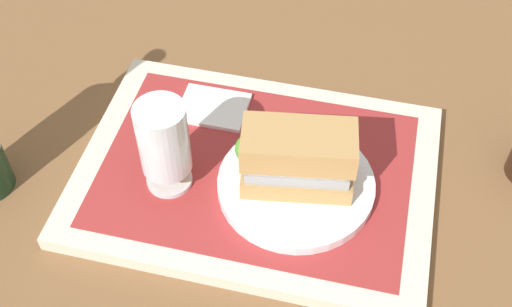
{
  "coord_description": "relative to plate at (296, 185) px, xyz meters",
  "views": [
    {
      "loc": [
        -0.12,
        0.51,
        0.66
      ],
      "look_at": [
        0.0,
        0.0,
        0.05
      ],
      "focal_mm": 46.59,
      "sensor_mm": 36.0,
      "label": 1
    }
  ],
  "objects": [
    {
      "name": "sandwich",
      "position": [
        0.0,
        0.0,
        0.05
      ],
      "size": [
        0.14,
        0.08,
        0.08
      ],
      "rotation": [
        0.0,
        0.0,
        0.16
      ],
      "color": "tan",
      "rests_on": "plate"
    },
    {
      "name": "plate",
      "position": [
        0.0,
        0.0,
        0.0
      ],
      "size": [
        0.19,
        0.19,
        0.01
      ],
      "primitive_type": "cylinder",
      "color": "white",
      "rests_on": "placemat"
    },
    {
      "name": "napkin_folded",
      "position": [
        0.13,
        -0.11,
        -0.0
      ],
      "size": [
        0.09,
        0.07,
        0.01
      ],
      "primitive_type": "cube",
      "color": "white",
      "rests_on": "placemat"
    },
    {
      "name": "placemat",
      "position": [
        0.05,
        -0.02,
        -0.01
      ],
      "size": [
        0.38,
        0.27,
        0.0
      ],
      "primitive_type": "cube",
      "color": "#9E2D2D",
      "rests_on": "tray"
    },
    {
      "name": "ground_plane",
      "position": [
        0.05,
        -0.02,
        -0.03
      ],
      "size": [
        3.0,
        3.0,
        0.0
      ],
      "primitive_type": "plane",
      "color": "brown"
    },
    {
      "name": "beer_glass",
      "position": [
        0.15,
        0.02,
        0.06
      ],
      "size": [
        0.06,
        0.06,
        0.12
      ],
      "color": "silver",
      "rests_on": "placemat"
    },
    {
      "name": "tray",
      "position": [
        0.05,
        -0.02,
        -0.02
      ],
      "size": [
        0.44,
        0.32,
        0.02
      ],
      "primitive_type": "cube",
      "color": "beige",
      "rests_on": "ground_plane"
    }
  ]
}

